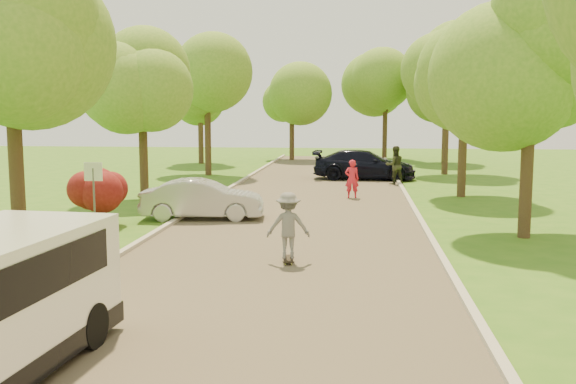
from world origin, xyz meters
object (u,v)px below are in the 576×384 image
at_px(skateboarder, 288,226).
at_px(longboard, 288,259).
at_px(silver_sedan, 203,199).
at_px(person_striped, 352,179).
at_px(person_olive, 395,165).
at_px(street_sign, 94,183).
at_px(dark_sedan, 364,165).

bearing_deg(skateboarder, longboard, 180.00).
bearing_deg(silver_sedan, person_striped, -46.73).
xyz_separation_m(person_striped, person_olive, (2.09, 5.34, 0.15)).
xyz_separation_m(street_sign, skateboarder, (6.09, -2.85, -0.65)).
bearing_deg(silver_sedan, longboard, -155.31).
bearing_deg(silver_sedan, person_olive, -38.57).
bearing_deg(longboard, person_striped, -104.37).
height_order(street_sign, person_olive, street_sign).
xyz_separation_m(longboard, person_striped, (1.43, 11.86, 0.73)).
bearing_deg(dark_sedan, skateboarder, 176.60).
height_order(street_sign, person_striped, street_sign).
height_order(dark_sedan, person_olive, person_olive).
relative_size(longboard, person_olive, 0.44).
xyz_separation_m(skateboarder, person_olive, (3.51, 17.21, 0.05)).
bearing_deg(person_olive, street_sign, 39.69).
bearing_deg(street_sign, person_striped, 50.17).
bearing_deg(street_sign, longboard, -25.11).
bearing_deg(person_olive, dark_sedan, -72.57).
relative_size(longboard, person_striped, 0.52).
height_order(silver_sedan, dark_sedan, dark_sedan).
distance_m(dark_sedan, person_olive, 2.69).
height_order(skateboarder, person_striped, skateboarder).
xyz_separation_m(skateboarder, person_striped, (1.43, 11.86, -0.10)).
bearing_deg(dark_sedan, person_striped, 178.08).
relative_size(longboard, skateboarder, 0.53).
xyz_separation_m(street_sign, person_striped, (7.51, 9.01, -0.75)).
bearing_deg(street_sign, dark_sedan, 63.96).
distance_m(dark_sedan, person_striped, 7.59).
distance_m(street_sign, skateboarder, 6.76).
bearing_deg(dark_sedan, person_olive, -143.53).
height_order(silver_sedan, person_striped, person_striped).
distance_m(silver_sedan, person_striped, 7.72).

